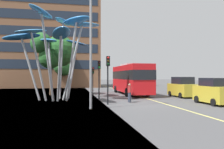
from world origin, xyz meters
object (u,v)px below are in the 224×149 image
(leaf_sculpture, at_px, (55,35))
(car_parked_mid, at_px, (183,88))
(traffic_light_island_mid, at_px, (93,75))
(red_bus, at_px, (131,78))
(traffic_light_kerb_far, at_px, (99,71))
(car_parked_near, at_px, (214,92))
(pedestrian, at_px, (129,93))
(traffic_light_kerb_near, at_px, (108,70))
(street_lamp, at_px, (94,34))

(leaf_sculpture, bearing_deg, car_parked_mid, 3.93)
(leaf_sculpture, distance_m, traffic_light_island_mid, 7.72)
(red_bus, bearing_deg, car_parked_mid, -45.17)
(traffic_light_kerb_far, xyz_separation_m, car_parked_near, (8.91, -5.53, -1.76))
(pedestrian, bearing_deg, car_parked_mid, 27.74)
(car_parked_mid, bearing_deg, car_parked_near, -94.39)
(car_parked_near, height_order, car_parked_mid, car_parked_mid)
(leaf_sculpture, distance_m, traffic_light_kerb_far, 5.47)
(red_bus, height_order, traffic_light_kerb_far, red_bus)
(red_bus, distance_m, traffic_light_kerb_near, 10.81)
(red_bus, distance_m, leaf_sculpture, 11.36)
(red_bus, bearing_deg, traffic_light_kerb_far, -130.53)
(car_parked_near, relative_size, car_parked_mid, 0.93)
(leaf_sculpture, xyz_separation_m, street_lamp, (3.08, -6.26, -0.93))
(red_bus, bearing_deg, street_lamp, -116.29)
(car_parked_mid, distance_m, street_lamp, 13.47)
(street_lamp, bearing_deg, car_parked_mid, 34.29)
(red_bus, bearing_deg, car_parked_near, -69.24)
(traffic_light_island_mid, distance_m, street_lamp, 11.98)
(red_bus, distance_m, car_parked_mid, 6.72)
(car_parked_near, bearing_deg, traffic_light_kerb_near, 171.73)
(car_parked_near, xyz_separation_m, car_parked_mid, (0.49, 6.34, 0.01))
(red_bus, height_order, car_parked_near, red_bus)
(traffic_light_island_mid, relative_size, pedestrian, 2.05)
(street_lamp, height_order, pedestrian, street_lamp)
(pedestrian, bearing_deg, car_parked_near, -21.96)
(traffic_light_kerb_near, distance_m, traffic_light_island_mid, 9.48)
(traffic_light_kerb_near, height_order, car_parked_near, traffic_light_kerb_near)
(traffic_light_kerb_far, bearing_deg, traffic_light_kerb_near, -87.55)
(traffic_light_island_mid, xyz_separation_m, car_parked_near, (9.02, -10.74, -1.45))
(traffic_light_kerb_near, height_order, traffic_light_kerb_far, traffic_light_kerb_near)
(red_bus, height_order, traffic_light_kerb_near, traffic_light_kerb_near)
(red_bus, xyz_separation_m, car_parked_near, (4.19, -11.05, -1.08))
(street_lamp, bearing_deg, red_bus, 63.71)
(red_bus, height_order, pedestrian, red_bus)
(red_bus, relative_size, car_parked_mid, 2.78)
(leaf_sculpture, relative_size, street_lamp, 1.14)
(red_bus, relative_size, pedestrian, 6.84)
(leaf_sculpture, xyz_separation_m, traffic_light_kerb_near, (4.42, -4.14, -3.38))
(traffic_light_island_mid, height_order, street_lamp, street_lamp)
(traffic_light_island_mid, distance_m, car_parked_near, 14.10)
(street_lamp, relative_size, pedestrian, 5.11)
(red_bus, bearing_deg, pedestrian, -105.71)
(leaf_sculpture, height_order, car_parked_near, leaf_sculpture)
(traffic_light_kerb_far, height_order, street_lamp, street_lamp)
(leaf_sculpture, distance_m, car_parked_near, 15.14)
(traffic_light_island_mid, height_order, car_parked_near, traffic_light_island_mid)
(car_parked_near, bearing_deg, red_bus, 110.76)
(leaf_sculpture, xyz_separation_m, pedestrian, (6.59, -2.76, -5.40))
(traffic_light_kerb_near, height_order, street_lamp, street_lamp)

